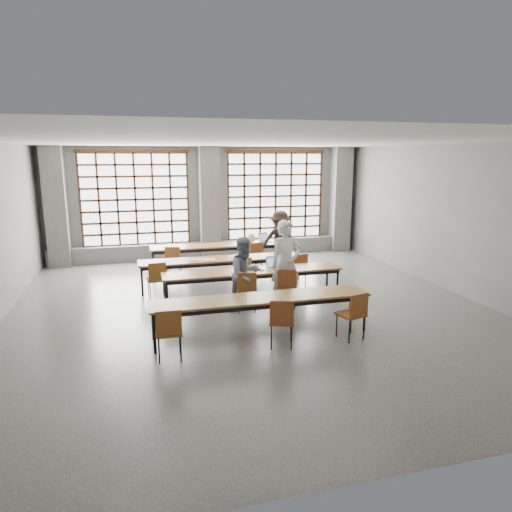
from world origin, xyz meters
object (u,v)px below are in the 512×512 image
Objects in this scene: chair_front_left at (246,287)px; chair_front_right at (287,284)px; chair_back_mid at (254,254)px; student_female at (245,274)px; chair_near_mid at (282,318)px; chair_near_right at (354,311)px; laptop_front at (275,265)px; chair_back_right at (282,252)px; chair_mid_left at (157,276)px; desk_row_c at (253,273)px; student_back at (280,241)px; chair_near_left at (169,329)px; mouse at (294,267)px; desk_row_a at (221,247)px; phone at (262,270)px; chair_mid_centre at (242,271)px; desk_row_b at (221,261)px; backpack at (281,247)px; student_male at (286,264)px; chair_back_left at (173,259)px; green_box at (250,267)px; plastic_bag at (251,238)px; red_pouch at (169,329)px; desk_row_d at (262,301)px; chair_mid_right at (298,267)px; laptop_back at (265,240)px.

chair_front_left and chair_front_right have the same top height.
student_female is (-1.00, -2.99, 0.25)m from chair_back_mid.
chair_near_mid is 1.00× the size of chair_near_right.
chair_back_right is at bearing 68.15° from laptop_front.
chair_front_left is at bearing -38.00° from chair_mid_left.
desk_row_c is 3.02m from student_back.
chair_near_left is 3.22m from chair_near_right.
student_female is 3.59m from student_back.
chair_near_right is 0.52× the size of student_back.
desk_row_a is at bearing 108.79° from mouse.
chair_near_left is 6.77× the size of phone.
chair_mid_centre is 1.29m from student_female.
chair_front_left and chair_near_right have the same top height.
desk_row_b is 4.55× the size of chair_near_mid.
phone is (-0.77, -0.08, -0.01)m from mouse.
desk_row_c is (0.47, -1.37, 0.00)m from desk_row_b.
chair_near_left is (-1.59, -3.95, -0.13)m from desk_row_b.
chair_near_left is 1.00× the size of chair_near_mid.
phone is 0.33× the size of backpack.
student_male is at bearing 37.95° from chair_near_left.
chair_back_right is 2.35m from chair_mid_centre.
chair_back_right is 1.00× the size of chair_near_mid.
green_box is (1.49, -2.41, 0.24)m from chair_back_left.
plastic_bag is at bearing 136.32° from chair_back_right.
desk_row_c is 0.60m from student_female.
chair_front_right is at bearing -92.20° from chair_back_mid.
green_box is at bearing 52.88° from chair_near_left.
red_pouch is at bearing -89.81° from chair_mid_left.
chair_near_mid is 0.56× the size of student_female.
chair_front_left is at bearing -154.20° from mouse.
desk_row_d is 4.55× the size of chair_near_left.
chair_near_right is (0.59, -1.94, 0.00)m from chair_front_right.
student_female is at bearing -142.81° from chair_mid_right.
desk_row_a is 3.23m from phone.
chair_near_mid is 2.20× the size of backpack.
desk_row_c is at bearing 79.68° from desk_row_d.
chair_mid_left is 3.12m from mouse.
student_female reaches higher than chair_back_left.
laptop_front is at bearing 103.22° from chair_near_right.
chair_front_left is 6.77× the size of phone.
plastic_bag is at bearing 63.69° from chair_near_left.
chair_back_left is at bearing 121.24° from student_male.
chair_back_left is at bearing 134.71° from mouse.
chair_front_right reaches higher than desk_row_a.
plastic_bag is at bearing 70.62° from chair_mid_centre.
laptop_back is (0.63, 3.85, 0.25)m from chair_front_right.
desk_row_d is 4.55× the size of chair_near_right.
chair_near_mid is at bearing -98.26° from phone.
chair_back_left is at bearing 105.02° from chair_near_mid.
chair_back_left is (-1.07, 1.12, -0.13)m from desk_row_b.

